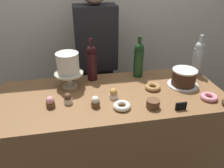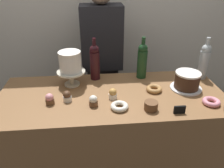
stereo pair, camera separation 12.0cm
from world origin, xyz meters
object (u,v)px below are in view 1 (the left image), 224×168
wine_bottle_clear (198,58)px  price_sign_chalkboard (181,106)px  chocolate_round_cake (184,77)px  cupcake_chocolate (68,98)px  barista_figure (97,68)px  donut_maple (153,87)px  cookie_stack (153,104)px  donut_sugar (122,106)px  wine_bottle_dark_red (92,62)px  wine_bottle_green (139,59)px  white_layer_cake (68,63)px  donut_pink (209,97)px  cupcake_vanilla (95,102)px  cupcake_strawberry (50,102)px  cake_stand_pedestal (69,77)px  cupcake_caramel (113,94)px

wine_bottle_clear → price_sign_chalkboard: 0.58m
chocolate_round_cake → cupcake_chocolate: chocolate_round_cake is taller
price_sign_chalkboard → barista_figure: bearing=116.1°
donut_maple → price_sign_chalkboard: price_sign_chalkboard is taller
cookie_stack → barista_figure: size_ratio=0.05×
donut_sugar → cookie_stack: size_ratio=1.33×
wine_bottle_dark_red → chocolate_round_cake: bearing=-19.2°
price_sign_chalkboard → wine_bottle_green: bearing=103.8°
white_layer_cake → chocolate_round_cake: bearing=-9.5°
wine_bottle_dark_red → donut_pink: (0.73, -0.44, -0.13)m
wine_bottle_clear → price_sign_chalkboard: bearing=-127.3°
cupcake_vanilla → donut_maple: size_ratio=0.66×
wine_bottle_clear → cookie_stack: size_ratio=3.87×
donut_sugar → donut_pink: bearing=-0.4°
cupcake_strawberry → donut_pink: (1.03, -0.10, -0.02)m
wine_bottle_clear → donut_pink: wine_bottle_clear is taller
cupcake_chocolate → cookie_stack: size_ratio=0.88×
cake_stand_pedestal → price_sign_chalkboard: bearing=-32.8°
wine_bottle_clear → barista_figure: barista_figure is taller
cupcake_vanilla → donut_maple: bearing=18.8°
cupcake_strawberry → wine_bottle_clear: bearing=13.5°
wine_bottle_green → white_layer_cake: bearing=-171.7°
cupcake_chocolate → donut_maple: 0.61m
wine_bottle_clear → cupcake_vanilla: (-0.86, -0.32, -0.11)m
chocolate_round_cake → donut_pink: (0.08, -0.21, -0.05)m
cake_stand_pedestal → donut_pink: bearing=-21.0°
wine_bottle_dark_red → cookie_stack: size_ratio=3.87×
cupcake_strawberry → donut_maple: size_ratio=0.66×
wine_bottle_dark_red → barista_figure: size_ratio=0.20×
wine_bottle_green → cookie_stack: (-0.04, -0.45, -0.12)m
donut_maple → donut_sugar: bearing=-144.4°
cupcake_strawberry → donut_pink: cupcake_strawberry is taller
cake_stand_pedestal → donut_pink: (0.91, -0.35, -0.06)m
cupcake_chocolate → donut_maple: size_ratio=0.66×
cupcake_vanilla → chocolate_round_cake: bearing=13.4°
chocolate_round_cake → cupcake_vanilla: size_ratio=2.36×
white_layer_cake → donut_maple: size_ratio=1.41×
wine_bottle_green → price_sign_chalkboard: bearing=-76.2°
chocolate_round_cake → wine_bottle_dark_red: (-0.65, 0.23, 0.07)m
price_sign_chalkboard → barista_figure: barista_figure is taller
cupcake_chocolate → cupcake_caramel: (0.30, 0.00, 0.00)m
cupcake_caramel → donut_pink: cupcake_caramel is taller
wine_bottle_green → cupcake_chocolate: (-0.56, -0.30, -0.11)m
wine_bottle_dark_red → cupcake_vanilla: (-0.02, -0.38, -0.11)m
wine_bottle_green → barista_figure: size_ratio=0.20×
wine_bottle_clear → barista_figure: (-0.76, 0.40, -0.20)m
donut_maple → cookie_stack: 0.24m
cookie_stack → cake_stand_pedestal: bearing=143.5°
cupcake_vanilla → donut_pink: 0.76m
cupcake_caramel → donut_sugar: cupcake_caramel is taller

